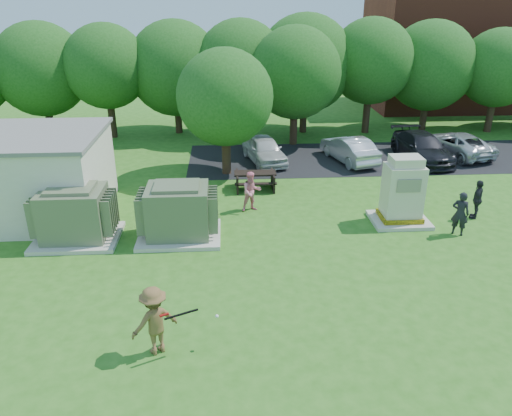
{
  "coord_description": "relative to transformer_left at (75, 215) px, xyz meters",
  "views": [
    {
      "loc": [
        -1.01,
        -12.18,
        8.31
      ],
      "look_at": [
        0.0,
        4.0,
        1.3
      ],
      "focal_mm": 35.0,
      "sensor_mm": 36.0,
      "label": 1
    }
  ],
  "objects": [
    {
      "name": "batter",
      "position": [
        3.63,
        -6.43,
        -0.05
      ],
      "size": [
        1.37,
        1.19,
        1.84
      ],
      "primitive_type": "imported",
      "rotation": [
        0.0,
        0.0,
        3.66
      ],
      "color": "brown",
      "rests_on": "ground"
    },
    {
      "name": "transformer_left",
      "position": [
        0.0,
        0.0,
        0.0
      ],
      "size": [
        3.0,
        2.4,
        2.07
      ],
      "color": "beige",
      "rests_on": "ground"
    },
    {
      "name": "car_white",
      "position": [
        7.51,
        8.71,
        -0.29
      ],
      "size": [
        2.49,
        4.26,
        1.36
      ],
      "primitive_type": "imported",
      "rotation": [
        0.0,
        0.0,
        0.23
      ],
      "color": "silver",
      "rests_on": "ground"
    },
    {
      "name": "person_walking_right",
      "position": [
        15.39,
        0.98,
        -0.17
      ],
      "size": [
        0.83,
        1.0,
        1.6
      ],
      "primitive_type": "imported",
      "rotation": [
        0.0,
        0.0,
        4.15
      ],
      "color": "#24262A",
      "rests_on": "ground"
    },
    {
      "name": "person_at_picnic",
      "position": [
        6.49,
        2.27,
        -0.13
      ],
      "size": [
        0.95,
        0.82,
        1.67
      ],
      "primitive_type": "imported",
      "rotation": [
        0.0,
        0.0,
        0.25
      ],
      "color": "pink",
      "rests_on": "ground"
    },
    {
      "name": "car_silver_a",
      "position": [
        12.03,
        8.5,
        -0.29
      ],
      "size": [
        2.53,
        4.39,
        1.37
      ],
      "primitive_type": "imported",
      "rotation": [
        0.0,
        0.0,
        3.42
      ],
      "color": "#B7B8BC",
      "rests_on": "ground"
    },
    {
      "name": "picnic_table",
      "position": [
        6.79,
        4.73,
        -0.46
      ],
      "size": [
        1.89,
        1.42,
        0.81
      ],
      "color": "black",
      "rests_on": "ground"
    },
    {
      "name": "person_by_generator",
      "position": [
        14.04,
        -0.43,
        -0.12
      ],
      "size": [
        0.74,
        0.67,
        1.69
      ],
      "primitive_type": "imported",
      "rotation": [
        0.0,
        0.0,
        2.58
      ],
      "color": "black",
      "rests_on": "ground"
    },
    {
      "name": "transformer_right",
      "position": [
        3.7,
        0.0,
        0.0
      ],
      "size": [
        3.0,
        2.4,
        2.07
      ],
      "color": "beige",
      "rests_on": "ground"
    },
    {
      "name": "car_dark",
      "position": [
        15.98,
        8.49,
        -0.26
      ],
      "size": [
        2.41,
        5.03,
        1.41
      ],
      "primitive_type": "imported",
      "rotation": [
        0.0,
        0.0,
        0.09
      ],
      "color": "black",
      "rests_on": "ground"
    },
    {
      "name": "tree_row",
      "position": [
        8.25,
        14.0,
        3.18
      ],
      "size": [
        41.3,
        13.3,
        7.3
      ],
      "color": "#47301E",
      "rests_on": "ground"
    },
    {
      "name": "ground",
      "position": [
        6.5,
        -4.5,
        -0.97
      ],
      "size": [
        120.0,
        120.0,
        0.0
      ],
      "primitive_type": "plane",
      "color": "#2D6619",
      "rests_on": "ground"
    },
    {
      "name": "batting_equipment",
      "position": [
        4.37,
        -6.56,
        0.19
      ],
      "size": [
        1.41,
        0.52,
        0.37
      ],
      "color": "black",
      "rests_on": "ground"
    },
    {
      "name": "car_silver_b",
      "position": [
        18.2,
        9.28,
        -0.33
      ],
      "size": [
        3.3,
        5.0,
        1.28
      ],
      "primitive_type": "imported",
      "rotation": [
        0.0,
        0.0,
        3.42
      ],
      "color": "#BCBCC1",
      "rests_on": "ground"
    },
    {
      "name": "generator_cabinet",
      "position": [
        12.24,
        0.78,
        0.2
      ],
      "size": [
        2.2,
        1.8,
        2.68
      ],
      "color": "beige",
      "rests_on": "ground"
    },
    {
      "name": "parking_strip",
      "position": [
        13.5,
        9.0,
        -0.96
      ],
      "size": [
        20.0,
        6.0,
        0.01
      ],
      "primitive_type": "cube",
      "color": "#232326",
      "rests_on": "ground"
    },
    {
      "name": "brick_building",
      "position": [
        24.5,
        22.5,
        3.03
      ],
      "size": [
        15.0,
        8.0,
        8.0
      ],
      "primitive_type": "cube",
      "color": "maroon",
      "rests_on": "ground"
    }
  ]
}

